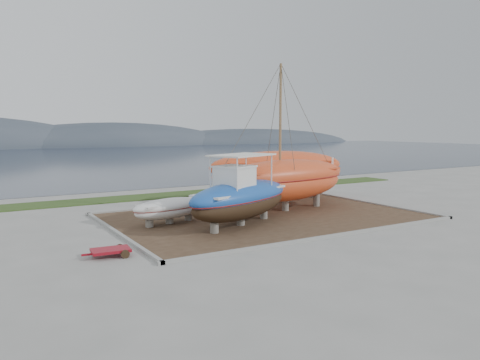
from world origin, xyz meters
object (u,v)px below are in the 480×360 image
red_trailer (111,253)px  orange_bare_hull (278,176)px  orange_sailboat (286,139)px  blue_caique (241,190)px  white_dinghy (169,211)px

red_trailer → orange_bare_hull: bearing=35.8°
orange_sailboat → red_trailer: (-12.67, -4.81, -4.54)m
blue_caique → orange_bare_hull: size_ratio=0.75×
orange_bare_hull → red_trailer: bearing=-141.1°
orange_sailboat → orange_bare_hull: orange_sailboat is taller
blue_caique → white_dinghy: 4.22m
white_dinghy → orange_sailboat: bearing=-13.9°
blue_caique → orange_bare_hull: (7.07, 6.46, -0.18)m
blue_caique → red_trailer: blue_caique is taller
orange_bare_hull → white_dinghy: bearing=-150.4°
red_trailer → orange_sailboat: bearing=25.9°
blue_caique → orange_bare_hull: 9.58m
orange_bare_hull → orange_sailboat: bearing=-110.9°
blue_caique → red_trailer: bearing=173.4°
orange_sailboat → orange_bare_hull: (2.25, 4.04, -2.88)m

